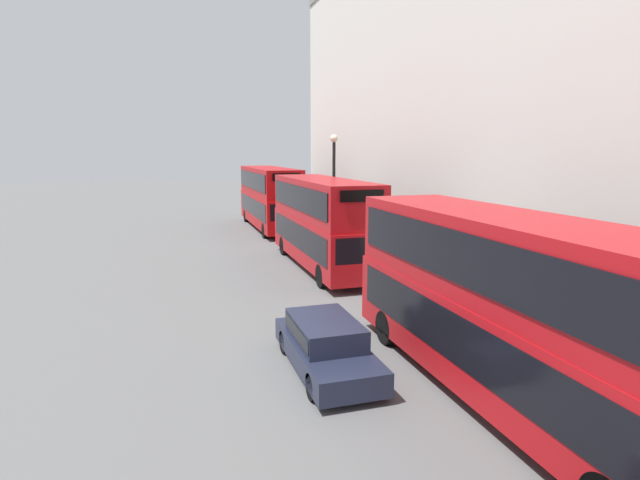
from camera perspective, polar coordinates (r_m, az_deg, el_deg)
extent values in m
cube|color=#A80F14|center=(12.24, 20.56, -11.10)|extent=(2.55, 11.13, 2.03)
cube|color=#A80F14|center=(11.70, 21.15, -2.09)|extent=(2.50, 10.90, 1.90)
cube|color=black|center=(12.16, 20.63, -10.03)|extent=(2.59, 10.24, 1.13)
cube|color=black|center=(11.68, 21.18, -1.64)|extent=(2.59, 10.24, 1.14)
cylinder|color=black|center=(15.16, 7.63, -9.87)|extent=(0.30, 1.00, 1.00)
cylinder|color=black|center=(16.19, 14.98, -8.82)|extent=(0.30, 1.00, 1.00)
cube|color=#A80F14|center=(24.43, 0.28, 0.08)|extent=(2.55, 10.33, 2.10)
cube|color=#A80F14|center=(24.16, 0.28, 4.75)|extent=(2.50, 10.12, 1.89)
cube|color=black|center=(24.39, 0.28, 0.67)|extent=(2.59, 9.50, 1.18)
cube|color=black|center=(24.15, 0.28, 4.98)|extent=(2.59, 9.50, 1.13)
cube|color=black|center=(19.59, 4.75, -1.21)|extent=(2.17, 0.06, 1.05)
cube|color=black|center=(19.29, 4.84, 5.05)|extent=(1.78, 0.06, 0.45)
cylinder|color=black|center=(20.96, 0.23, -4.13)|extent=(0.30, 1.00, 1.00)
cylinder|color=black|center=(21.72, 5.93, -3.68)|extent=(0.30, 1.00, 1.00)
cylinder|color=black|center=(27.69, -4.15, -0.65)|extent=(0.30, 1.00, 1.00)
cylinder|color=black|center=(28.27, 0.30, -0.40)|extent=(0.30, 1.00, 1.00)
cube|color=#B20C0F|center=(37.07, -5.79, 3.51)|extent=(2.55, 11.31, 2.15)
cube|color=#B20C0F|center=(36.89, -5.85, 6.69)|extent=(2.50, 11.08, 1.97)
cube|color=black|center=(37.04, -5.80, 3.91)|extent=(2.59, 10.40, 1.21)
cube|color=black|center=(36.88, -5.85, 6.84)|extent=(2.59, 10.40, 1.18)
cube|color=black|center=(31.56, -3.80, 3.18)|extent=(2.17, 0.06, 1.08)
cube|color=black|center=(31.37, -3.85, 7.21)|extent=(1.78, 0.06, 0.47)
cylinder|color=black|center=(33.04, -6.30, 1.07)|extent=(0.30, 1.00, 1.00)
cylinder|color=black|center=(33.52, -2.52, 1.25)|extent=(0.30, 1.00, 1.00)
cylinder|color=black|center=(40.95, -8.43, 2.77)|extent=(0.30, 1.00, 1.00)
cylinder|color=black|center=(41.34, -5.34, 2.91)|extent=(0.30, 1.00, 1.00)
cube|color=#1E2338|center=(13.34, 0.73, -12.77)|extent=(1.76, 4.46, 0.59)
cube|color=#1E2338|center=(13.22, 0.59, -10.24)|extent=(1.55, 2.45, 0.59)
cube|color=black|center=(13.21, 0.59, -10.12)|extent=(1.58, 2.33, 0.38)
cylinder|color=black|center=(11.96, -0.76, -16.41)|extent=(0.22, 0.64, 0.64)
cylinder|color=black|center=(12.43, 6.32, -15.39)|extent=(0.22, 0.64, 0.64)
cylinder|color=black|center=(14.48, -3.99, -11.54)|extent=(0.22, 0.64, 0.64)
cylinder|color=black|center=(14.88, 1.89, -10.92)|extent=(0.22, 0.64, 0.64)
cylinder|color=black|center=(29.09, 1.58, 5.03)|extent=(0.18, 0.18, 6.16)
sphere|color=beige|center=(28.98, 1.62, 11.54)|extent=(0.44, 0.44, 0.44)
cylinder|color=maroon|center=(29.83, 1.91, 0.72)|extent=(0.36, 0.36, 1.58)
sphere|color=tan|center=(29.70, 1.92, 2.44)|extent=(0.22, 0.22, 0.22)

